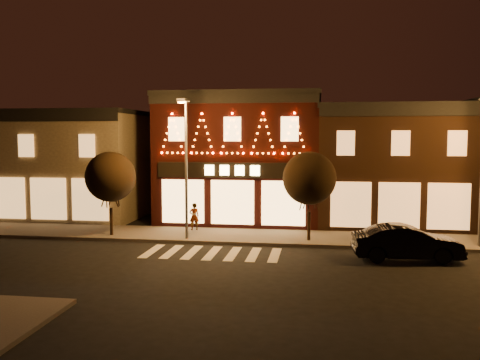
# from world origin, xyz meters

# --- Properties ---
(ground) EXTENTS (120.00, 120.00, 0.00)m
(ground) POSITION_xyz_m (0.00, 0.00, 0.00)
(ground) COLOR black
(ground) RESTS_ON ground
(sidewalk_far) EXTENTS (44.00, 4.00, 0.15)m
(sidewalk_far) POSITION_xyz_m (2.00, 8.00, 0.07)
(sidewalk_far) COLOR #47423D
(sidewalk_far) RESTS_ON ground
(building_left) EXTENTS (12.20, 8.28, 7.30)m
(building_left) POSITION_xyz_m (-13.00, 13.99, 3.66)
(building_left) COLOR #685D4A
(building_left) RESTS_ON ground
(building_pulp) EXTENTS (10.20, 8.34, 8.30)m
(building_pulp) POSITION_xyz_m (0.00, 13.98, 4.16)
(building_pulp) COLOR black
(building_pulp) RESTS_ON ground
(building_right_a) EXTENTS (9.20, 8.28, 7.50)m
(building_right_a) POSITION_xyz_m (9.50, 13.99, 3.76)
(building_right_a) COLOR black
(building_right_a) RESTS_ON ground
(streetlamp_mid) EXTENTS (0.50, 1.69, 7.35)m
(streetlamp_mid) POSITION_xyz_m (-1.89, 6.38, 4.46)
(streetlamp_mid) COLOR #59595E
(streetlamp_mid) RESTS_ON sidewalk_far
(tree_left) EXTENTS (2.75, 2.75, 4.60)m
(tree_left) POSITION_xyz_m (-6.27, 6.92, 3.37)
(tree_left) COLOR black
(tree_left) RESTS_ON sidewalk_far
(tree_right) EXTENTS (2.78, 2.78, 4.65)m
(tree_right) POSITION_xyz_m (4.53, 7.11, 3.40)
(tree_right) COLOR black
(tree_right) RESTS_ON sidewalk_far
(dark_sedan) EXTENTS (4.94, 2.07, 1.59)m
(dark_sedan) POSITION_xyz_m (8.97, 3.96, 0.79)
(dark_sedan) COLOR black
(dark_sedan) RESTS_ON ground
(pedestrian) EXTENTS (0.68, 0.58, 1.58)m
(pedestrian) POSITION_xyz_m (-2.12, 9.10, 0.94)
(pedestrian) COLOR gray
(pedestrian) RESTS_ON sidewalk_far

